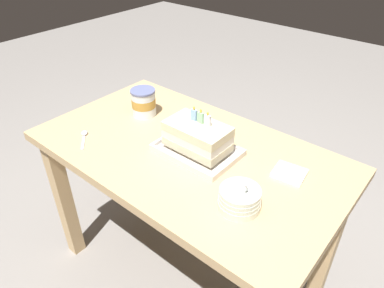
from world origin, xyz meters
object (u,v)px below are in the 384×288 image
(birthday_cake, at_px, (197,136))
(serving_spoon_near_tray, at_px, (84,135))
(ice_cream_tub, at_px, (144,102))
(bowl_stack, at_px, (240,199))
(foil_tray, at_px, (197,151))
(napkin_pile, at_px, (289,173))

(birthday_cake, bearing_deg, serving_spoon_near_tray, -154.04)
(ice_cream_tub, bearing_deg, bowl_stack, -18.50)
(foil_tray, xyz_separation_m, serving_spoon_near_tray, (-0.41, -0.20, -0.00))
(birthday_cake, bearing_deg, ice_cream_tub, 168.47)
(foil_tray, height_order, bowl_stack, bowl_stack)
(foil_tray, xyz_separation_m, bowl_stack, (0.27, -0.14, 0.03))
(birthday_cake, height_order, napkin_pile, birthday_cake)
(napkin_pile, bearing_deg, bowl_stack, -100.52)
(bowl_stack, xyz_separation_m, napkin_pile, (0.04, 0.24, -0.03))
(napkin_pile, bearing_deg, foil_tray, -162.57)
(foil_tray, height_order, ice_cream_tub, ice_cream_tub)
(serving_spoon_near_tray, relative_size, napkin_pile, 0.94)
(birthday_cake, height_order, bowl_stack, birthday_cake)
(ice_cream_tub, relative_size, napkin_pile, 1.02)
(foil_tray, bearing_deg, birthday_cake, 90.00)
(serving_spoon_near_tray, bearing_deg, ice_cream_tub, 78.13)
(foil_tray, height_order, birthday_cake, birthday_cake)
(birthday_cake, height_order, serving_spoon_near_tray, birthday_cake)
(birthday_cake, distance_m, bowl_stack, 0.31)
(birthday_cake, relative_size, bowl_stack, 1.76)
(bowl_stack, distance_m, ice_cream_tub, 0.66)
(bowl_stack, bearing_deg, foil_tray, 153.34)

